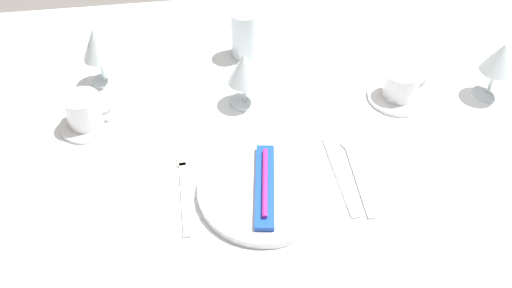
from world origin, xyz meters
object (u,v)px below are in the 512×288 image
dinner_plate (265,191)px  drink_tumbler (243,37)px  coffee_cup_right (85,110)px  fork_outer (184,188)px  wine_glass_centre (500,59)px  coffee_cup_left (402,84)px  spoon_soup (354,165)px  toothbrush_package (265,185)px  wine_glass_right (96,45)px  wine_glass_left (244,71)px  dinner_knife (341,177)px

dinner_plate → drink_tumbler: 0.47m
drink_tumbler → coffee_cup_right: bearing=-149.2°
fork_outer → coffee_cup_right: bearing=132.8°
dinner_plate → wine_glass_centre: 0.62m
dinner_plate → coffee_cup_left: (0.35, 0.25, 0.03)m
spoon_soup → coffee_cup_right: bearing=159.8°
drink_tumbler → toothbrush_package: bearing=-92.1°
fork_outer → drink_tumbler: drink_tumbler is taller
dinner_plate → wine_glass_right: bearing=128.9°
toothbrush_package → wine_glass_centre: size_ratio=1.50×
toothbrush_package → spoon_soup: bearing=14.2°
dinner_plate → spoon_soup: size_ratio=1.16×
coffee_cup_left → drink_tumbler: drink_tumbler is taller
dinner_plate → fork_outer: 0.16m
fork_outer → wine_glass_left: bearing=58.1°
toothbrush_package → coffee_cup_left: (0.35, 0.25, 0.02)m
spoon_soup → wine_glass_left: 0.32m
coffee_cup_right → drink_tumbler: 0.43m
toothbrush_package → spoon_soup: toothbrush_package is taller
coffee_cup_right → drink_tumbler: drink_tumbler is taller
dinner_plate → wine_glass_right: (-0.33, 0.41, 0.10)m
dinner_knife → coffee_cup_right: bearing=155.6°
wine_glass_right → spoon_soup: bearing=-34.4°
dinner_knife → coffee_cup_right: coffee_cup_right is taller
wine_glass_left → drink_tumbler: size_ratio=1.10×
dinner_plate → wine_glass_right: wine_glass_right is taller
dinner_knife → dinner_plate: bearing=-173.4°
wine_glass_centre → wine_glass_left: wine_glass_centre is taller
coffee_cup_left → wine_glass_left: wine_glass_left is taller
wine_glass_left → drink_tumbler: 0.20m
wine_glass_right → wine_glass_centre: bearing=-11.3°
dinner_plate → spoon_soup: 0.20m
dinner_plate → coffee_cup_right: (-0.36, 0.25, 0.04)m
dinner_knife → wine_glass_centre: 0.47m
wine_glass_left → wine_glass_right: (-0.32, 0.13, 0.01)m
coffee_cup_right → wine_glass_left: bearing=4.9°
spoon_soup → wine_glass_left: bearing=130.3°
wine_glass_left → dinner_plate: bearing=-89.3°
wine_glass_centre → wine_glass_right: size_ratio=0.95×
coffee_cup_right → spoon_soup: bearing=-20.2°
dinner_plate → wine_glass_right: 0.53m
dinner_plate → dinner_knife: size_ratio=1.20×
toothbrush_package → drink_tumbler: size_ratio=1.76×
coffee_cup_left → drink_tumbler: size_ratio=0.84×
fork_outer → drink_tumbler: bearing=68.4°
fork_outer → spoon_soup: spoon_soup is taller
dinner_plate → fork_outer: size_ratio=1.20×
toothbrush_package → drink_tumbler: drink_tumbler is taller
coffee_cup_right → coffee_cup_left: bearing=-0.4°
fork_outer → dinner_knife: bearing=-3.2°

